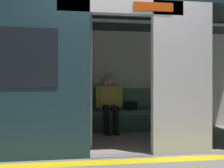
{
  "coord_description": "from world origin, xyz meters",
  "views": [
    {
      "loc": [
        0.74,
        3.88,
        0.99
      ],
      "look_at": [
        -0.05,
        -1.15,
        0.99
      ],
      "focal_mm": 46.17,
      "sensor_mm": 36.0,
      "label": 1
    }
  ],
  "objects": [
    {
      "name": "person_seated",
      "position": [
        -0.13,
        -1.98,
        0.66
      ],
      "size": [
        0.55,
        0.68,
        1.16
      ],
      "color": "#D8CC4C",
      "rests_on": "ground_plane"
    },
    {
      "name": "ground_plane",
      "position": [
        0.0,
        0.0,
        0.0
      ],
      "size": [
        60.0,
        60.0,
        0.0
      ],
      "primitive_type": "plane",
      "color": "gray"
    },
    {
      "name": "platform_edge_strip",
      "position": [
        0.0,
        0.3,
        0.0
      ],
      "size": [
        8.0,
        0.24,
        0.01
      ],
      "primitive_type": "cube",
      "color": "yellow",
      "rests_on": "ground_plane"
    },
    {
      "name": "book",
      "position": [
        0.24,
        -2.05,
        0.45
      ],
      "size": [
        0.15,
        0.22,
        0.03
      ],
      "primitive_type": "cube",
      "rotation": [
        0.0,
        0.0,
        -0.02
      ],
      "color": "#33723F",
      "rests_on": "bench_seat"
    },
    {
      "name": "grab_pole_door",
      "position": [
        0.37,
        -0.5,
        1.06
      ],
      "size": [
        0.04,
        0.04,
        2.12
      ],
      "primitive_type": "cylinder",
      "color": "silver",
      "rests_on": "ground_plane"
    },
    {
      "name": "handbag",
      "position": [
        -0.61,
        -2.1,
        0.52
      ],
      "size": [
        0.26,
        0.15,
        0.17
      ],
      "color": "black",
      "rests_on": "bench_seat"
    },
    {
      "name": "bench_seat",
      "position": [
        0.0,
        -2.03,
        0.33
      ],
      "size": [
        2.88,
        0.44,
        0.44
      ],
      "color": "#4C7566",
      "rests_on": "ground_plane"
    },
    {
      "name": "train_car",
      "position": [
        0.05,
        -1.09,
        1.48
      ],
      "size": [
        6.4,
        2.54,
        2.26
      ],
      "color": "silver",
      "rests_on": "ground_plane"
    }
  ]
}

